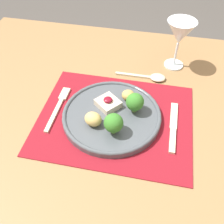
% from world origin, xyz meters
% --- Properties ---
extents(ground_plane, '(8.00, 8.00, 0.00)m').
position_xyz_m(ground_plane, '(0.00, 0.00, 0.00)').
color(ground_plane, '#4C4742').
extents(dining_table, '(1.23, 1.01, 0.76)m').
position_xyz_m(dining_table, '(0.00, 0.00, 0.66)').
color(dining_table, olive).
rests_on(dining_table, ground_plane).
extents(placemat, '(0.44, 0.36, 0.00)m').
position_xyz_m(placemat, '(0.00, 0.00, 0.76)').
color(placemat, maroon).
rests_on(placemat, dining_table).
extents(dinner_plate, '(0.28, 0.28, 0.08)m').
position_xyz_m(dinner_plate, '(-0.01, 0.00, 0.78)').
color(dinner_plate, '#4C5156').
rests_on(dinner_plate, placemat).
extents(fork, '(0.02, 0.18, 0.01)m').
position_xyz_m(fork, '(-0.18, 0.01, 0.76)').
color(fork, beige).
rests_on(fork, placemat).
extents(knife, '(0.02, 0.18, 0.01)m').
position_xyz_m(knife, '(0.17, -0.01, 0.76)').
color(knife, beige).
rests_on(knife, placemat).
extents(spoon, '(0.17, 0.04, 0.02)m').
position_xyz_m(spoon, '(0.09, 0.21, 0.76)').
color(spoon, beige).
rests_on(spoon, dining_table).
extents(wine_glass_near, '(0.09, 0.09, 0.17)m').
position_xyz_m(wine_glass_near, '(0.16, 0.30, 0.88)').
color(wine_glass_near, white).
rests_on(wine_glass_near, dining_table).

